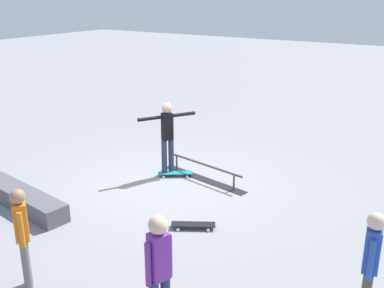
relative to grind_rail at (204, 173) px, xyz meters
name	(u,v)px	position (x,y,z in m)	size (l,w,h in m)	color
ground_plane	(173,182)	(0.50, 0.52, -0.17)	(60.00, 60.00, 0.00)	gray
grind_rail	(204,173)	(0.00, 0.00, 0.00)	(2.34, 0.68, 0.40)	black
skate_ledge	(22,198)	(2.35, 3.11, 0.01)	(2.50, 0.49, 0.36)	#595960
skater_main	(167,134)	(0.86, 0.20, 0.83)	(0.80, 1.22, 1.72)	#2D3351
skateboard_main	(175,173)	(0.66, 0.19, -0.10)	(0.77, 0.63, 0.09)	teal
bystander_purple_shirt	(159,271)	(-2.09, 4.54, 0.77)	(0.26, 0.38, 1.67)	#2D3351
bystander_orange_shirt	(22,234)	(0.11, 4.77, 0.71)	(0.32, 0.27, 1.56)	slate
bystander_blue_shirt	(370,264)	(-4.18, 3.00, 0.74)	(0.22, 0.37, 1.61)	brown
loose_skateboard_black	(193,225)	(-0.99, 2.03, -0.10)	(0.79, 0.58, 0.09)	black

